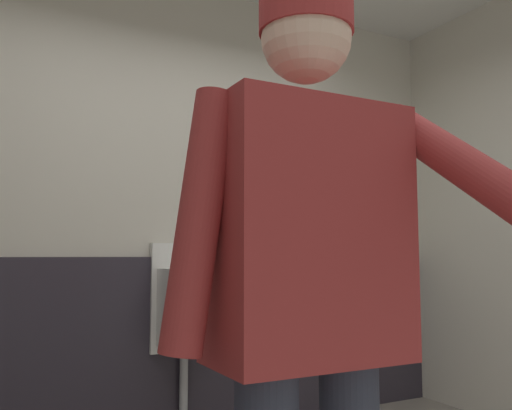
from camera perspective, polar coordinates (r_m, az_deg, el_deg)
The scene contains 4 objects.
wall_back at distance 3.39m, azimuth -9.72°, elevation 0.36°, with size 4.67×0.12×2.82m, color beige.
wainscot_band_back at distance 3.35m, azimuth -9.56°, elevation -14.66°, with size 4.07×0.03×1.07m, color #2D2833.
urinal_solo at distance 3.21m, azimuth -7.06°, elevation -10.70°, with size 0.40×0.34×1.24m.
person at distance 1.23m, azimuth 5.84°, elevation -8.72°, with size 0.67×0.60×1.70m.
Camera 1 is at (-1.04, -1.52, 1.07)m, focal length 37.50 mm.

